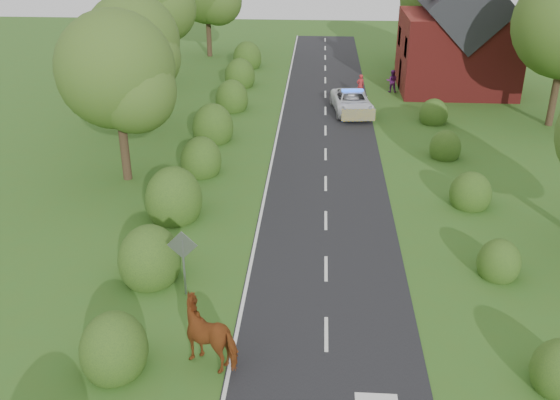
# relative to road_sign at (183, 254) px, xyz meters

# --- Properties ---
(ground) EXTENTS (120.00, 120.00, 0.00)m
(ground) POSITION_rel_road_sign_xyz_m (5.00, -2.00, -1.65)
(ground) COLOR #3B621F
(road) EXTENTS (6.00, 70.00, 0.02)m
(road) POSITION_rel_road_sign_xyz_m (5.00, 13.00, -1.64)
(road) COLOR black
(road) RESTS_ON ground
(road_markings) EXTENTS (4.96, 70.00, 0.01)m
(road_markings) POSITION_rel_road_sign_xyz_m (3.40, 10.93, -1.63)
(road_markings) COLOR white
(road_markings) RESTS_ON road
(hedgerow_left) EXTENTS (2.75, 50.41, 3.00)m
(hedgerow_left) POSITION_rel_road_sign_xyz_m (-1.51, 9.69, -0.91)
(hedgerow_left) COLOR #27431B
(hedgerow_left) RESTS_ON ground
(hedgerow_right) EXTENTS (2.10, 45.78, 2.10)m
(hedgerow_right) POSITION_rel_road_sign_xyz_m (11.60, 9.21, -1.10)
(hedgerow_right) COLOR #27431B
(hedgerow_right) RESTS_ON ground
(tree_left_a) EXTENTS (5.74, 5.60, 8.38)m
(tree_left_a) POSITION_rel_road_sign_xyz_m (-4.75, 9.86, 3.69)
(tree_left_a) COLOR #332316
(tree_left_a) RESTS_ON ground
(tree_left_b) EXTENTS (5.74, 5.60, 8.07)m
(tree_left_b) POSITION_rel_road_sign_xyz_m (-6.25, 17.86, 3.39)
(tree_left_b) COLOR #332316
(tree_left_b) RESTS_ON ground
(tree_right_c) EXTENTS (6.15, 6.00, 8.58)m
(tree_right_c) POSITION_rel_road_sign_xyz_m (14.27, 35.85, 3.69)
(tree_right_c) COLOR #332316
(tree_right_c) RESTS_ON ground
(road_sign) EXTENTS (1.06, 0.08, 2.53)m
(road_sign) POSITION_rel_road_sign_xyz_m (0.00, 0.00, 0.00)
(road_sign) COLOR gray
(road_sign) RESTS_ON ground
(house) EXTENTS (8.00, 7.40, 9.17)m
(house) POSITION_rel_road_sign_xyz_m (14.49, 28.00, 2.13)
(house) COLOR maroon
(house) RESTS_ON ground
(cow) EXTENTS (2.70, 2.09, 1.70)m
(cow) POSITION_rel_road_sign_xyz_m (1.56, -3.39, -0.80)
(cow) COLOR brown
(cow) RESTS_ON ground
(police_van) EXTENTS (2.97, 5.43, 1.58)m
(police_van) POSITION_rel_road_sign_xyz_m (6.73, 21.80, -0.94)
(police_van) COLOR white
(police_van) RESTS_ON ground
(pedestrian_red) EXTENTS (0.67, 0.55, 1.59)m
(pedestrian_red) POSITION_rel_road_sign_xyz_m (7.48, 25.74, -0.86)
(pedestrian_red) COLOR #B02428
(pedestrian_red) RESTS_ON ground
(pedestrian_purple) EXTENTS (0.85, 0.69, 1.64)m
(pedestrian_purple) POSITION_rel_road_sign_xyz_m (9.85, 27.01, -0.83)
(pedestrian_purple) COLOR #72217A
(pedestrian_purple) RESTS_ON ground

